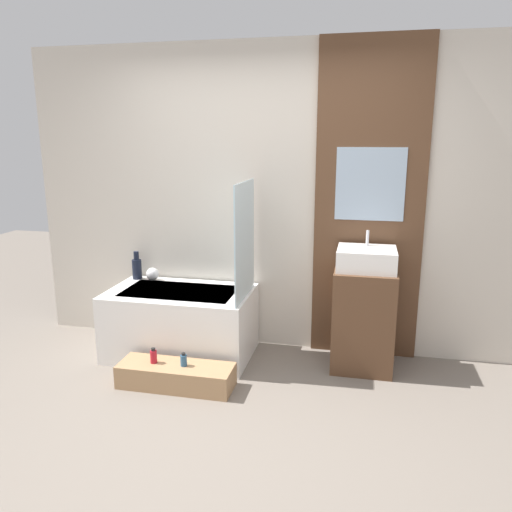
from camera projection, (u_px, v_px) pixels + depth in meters
ground_plane at (213, 441)px, 3.08m from camera, size 12.00×12.00×0.00m
wall_tiled_back at (265, 200)px, 4.28m from camera, size 4.20×0.06×2.60m
wall_wood_accent at (369, 203)px, 4.05m from camera, size 0.88×0.04×2.60m
bathtub at (181, 322)px, 4.26m from camera, size 1.21×0.72×0.57m
glass_shower_screen at (245, 241)px, 3.94m from camera, size 0.01×0.62×0.93m
wooden_step_bench at (176, 376)px, 3.74m from camera, size 0.87×0.29×0.18m
vanity_cabinet at (363, 318)px, 4.01m from camera, size 0.48×0.48×0.82m
sink at (366, 259)px, 3.89m from camera, size 0.45×0.39×0.29m
vase_tall_dark at (137, 268)px, 4.53m from camera, size 0.08×0.08×0.25m
vase_round_light at (153, 274)px, 4.49m from camera, size 0.11×0.11×0.11m
bottle_soap_primary at (154, 356)px, 3.74m from camera, size 0.05×0.05×0.12m
bottle_soap_secondary at (184, 360)px, 3.69m from camera, size 0.05×0.05×0.10m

